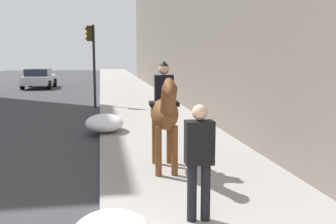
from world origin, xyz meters
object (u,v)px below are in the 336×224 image
pedestrian_greeting (199,155)px  car_near_lane (39,78)px  mounted_horse_near (165,111)px  traffic_light_near_curb (92,53)px

pedestrian_greeting → car_near_lane: (25.04, 5.84, -0.36)m
car_near_lane → pedestrian_greeting: bearing=-164.2°
mounted_horse_near → traffic_light_near_curb: bearing=-168.1°
mounted_horse_near → car_near_lane: size_ratio=0.55×
traffic_light_near_curb → car_near_lane: bearing=19.7°
mounted_horse_near → pedestrian_greeting: 2.57m
car_near_lane → mounted_horse_near: bearing=-162.9°
mounted_horse_near → pedestrian_greeting: (-2.56, -0.08, -0.27)m
pedestrian_greeting → car_near_lane: size_ratio=0.42×
mounted_horse_near → traffic_light_near_curb: size_ratio=0.59×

